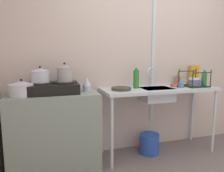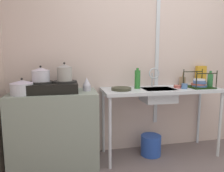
{
  "view_description": "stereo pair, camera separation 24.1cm",
  "coord_description": "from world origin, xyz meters",
  "px_view_note": "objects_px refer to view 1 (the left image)",
  "views": [
    {
      "loc": [
        -1.37,
        -1.23,
        1.33
      ],
      "look_at": [
        -0.6,
        1.2,
        0.95
      ],
      "focal_mm": 33.64,
      "sensor_mm": 36.0,
      "label": 1
    },
    {
      "loc": [
        -1.14,
        -1.29,
        1.33
      ],
      "look_at": [
        -0.6,
        1.2,
        0.95
      ],
      "focal_mm": 33.64,
      "sensor_mm": 36.0,
      "label": 2
    }
  ],
  "objects_px": {
    "pot_beside_stove": "(22,89)",
    "cereal_box": "(194,75)",
    "bucket_on_floor": "(149,144)",
    "pot_on_left_burner": "(40,75)",
    "dish_rack": "(194,83)",
    "percolator": "(87,85)",
    "pot_on_right_burner": "(65,73)",
    "bottle_by_sink": "(136,79)",
    "cup_by_rack": "(181,85)",
    "utensil_jar": "(177,80)",
    "bottle_by_rack": "(204,79)",
    "sink_basin": "(156,94)",
    "stove": "(53,88)",
    "frying_pan": "(121,89)",
    "faucet": "(151,74)",
    "small_bowl_on_drainboard": "(174,86)"
  },
  "relations": [
    {
      "from": "pot_on_left_burner",
      "to": "utensil_jar",
      "type": "xyz_separation_m",
      "value": [
        1.89,
        0.2,
        -0.15
      ]
    },
    {
      "from": "stove",
      "to": "percolator",
      "type": "height_order",
      "value": "percolator"
    },
    {
      "from": "pot_on_right_burner",
      "to": "bucket_on_floor",
      "type": "bearing_deg",
      "value": 0.26
    },
    {
      "from": "percolator",
      "to": "utensil_jar",
      "type": "relative_size",
      "value": 0.82
    },
    {
      "from": "pot_beside_stove",
      "to": "utensil_jar",
      "type": "xyz_separation_m",
      "value": [
        2.08,
        0.29,
        -0.02
      ]
    },
    {
      "from": "stove",
      "to": "bottle_by_rack",
      "type": "xyz_separation_m",
      "value": [
        2.01,
        -0.06,
        0.03
      ]
    },
    {
      "from": "pot_on_right_burner",
      "to": "sink_basin",
      "type": "distance_m",
      "value": 1.21
    },
    {
      "from": "bottle_by_rack",
      "to": "pot_beside_stove",
      "type": "bearing_deg",
      "value": -179.35
    },
    {
      "from": "small_bowl_on_drainboard",
      "to": "pot_beside_stove",
      "type": "bearing_deg",
      "value": -177.62
    },
    {
      "from": "percolator",
      "to": "bottle_by_sink",
      "type": "relative_size",
      "value": 0.61
    },
    {
      "from": "pot_on_right_burner",
      "to": "pot_on_left_burner",
      "type": "bearing_deg",
      "value": 180.0
    },
    {
      "from": "bottle_by_rack",
      "to": "cereal_box",
      "type": "relative_size",
      "value": 0.82
    },
    {
      "from": "bottle_by_rack",
      "to": "cereal_box",
      "type": "height_order",
      "value": "cereal_box"
    },
    {
      "from": "pot_on_left_burner",
      "to": "percolator",
      "type": "relative_size",
      "value": 1.24
    },
    {
      "from": "frying_pan",
      "to": "pot_on_left_burner",
      "type": "bearing_deg",
      "value": 178.32
    },
    {
      "from": "pot_beside_stove",
      "to": "cereal_box",
      "type": "distance_m",
      "value": 2.4
    },
    {
      "from": "frying_pan",
      "to": "sink_basin",
      "type": "bearing_deg",
      "value": 0.82
    },
    {
      "from": "faucet",
      "to": "cereal_box",
      "type": "height_order",
      "value": "cereal_box"
    },
    {
      "from": "pot_on_right_burner",
      "to": "dish_rack",
      "type": "bearing_deg",
      "value": -0.95
    },
    {
      "from": "frying_pan",
      "to": "bucket_on_floor",
      "type": "height_order",
      "value": "frying_pan"
    },
    {
      "from": "dish_rack",
      "to": "bucket_on_floor",
      "type": "bearing_deg",
      "value": 177.02
    },
    {
      "from": "small_bowl_on_drainboard",
      "to": "bottle_by_sink",
      "type": "xyz_separation_m",
      "value": [
        -0.53,
        0.06,
        0.1
      ]
    },
    {
      "from": "small_bowl_on_drainboard",
      "to": "pot_on_left_burner",
      "type": "bearing_deg",
      "value": 179.73
    },
    {
      "from": "pot_on_left_burner",
      "to": "dish_rack",
      "type": "height_order",
      "value": "pot_on_left_burner"
    },
    {
      "from": "small_bowl_on_drainboard",
      "to": "sink_basin",
      "type": "bearing_deg",
      "value": -177.4
    },
    {
      "from": "pot_on_right_burner",
      "to": "cereal_box",
      "type": "relative_size",
      "value": 0.8
    },
    {
      "from": "sink_basin",
      "to": "dish_rack",
      "type": "xyz_separation_m",
      "value": [
        0.57,
        -0.01,
        0.13
      ]
    },
    {
      "from": "bottle_by_sink",
      "to": "bottle_by_rack",
      "type": "distance_m",
      "value": 0.98
    },
    {
      "from": "dish_rack",
      "to": "bottle_by_rack",
      "type": "distance_m",
      "value": 0.15
    },
    {
      "from": "utensil_jar",
      "to": "dish_rack",
      "type": "bearing_deg",
      "value": -64.28
    },
    {
      "from": "pot_on_left_burner",
      "to": "pot_on_right_burner",
      "type": "height_order",
      "value": "pot_on_right_burner"
    },
    {
      "from": "pot_on_right_burner",
      "to": "percolator",
      "type": "relative_size",
      "value": 1.34
    },
    {
      "from": "pot_on_left_burner",
      "to": "pot_beside_stove",
      "type": "relative_size",
      "value": 0.78
    },
    {
      "from": "frying_pan",
      "to": "cereal_box",
      "type": "bearing_deg",
      "value": 11.05
    },
    {
      "from": "dish_rack",
      "to": "cup_by_rack",
      "type": "xyz_separation_m",
      "value": [
        -0.25,
        -0.06,
        -0.02
      ]
    },
    {
      "from": "stove",
      "to": "bottle_by_rack",
      "type": "height_order",
      "value": "bottle_by_rack"
    },
    {
      "from": "faucet",
      "to": "frying_pan",
      "type": "bearing_deg",
      "value": -163.93
    },
    {
      "from": "cup_by_rack",
      "to": "bottle_by_sink",
      "type": "relative_size",
      "value": 0.29
    },
    {
      "from": "frying_pan",
      "to": "percolator",
      "type": "bearing_deg",
      "value": 173.28
    },
    {
      "from": "cup_by_rack",
      "to": "utensil_jar",
      "type": "relative_size",
      "value": 0.38
    },
    {
      "from": "cereal_box",
      "to": "pot_on_left_burner",
      "type": "bearing_deg",
      "value": -172.9
    },
    {
      "from": "pot_beside_stove",
      "to": "dish_rack",
      "type": "relative_size",
      "value": 0.8
    },
    {
      "from": "cereal_box",
      "to": "bucket_on_floor",
      "type": "height_order",
      "value": "cereal_box"
    },
    {
      "from": "pot_on_left_burner",
      "to": "sink_basin",
      "type": "xyz_separation_m",
      "value": [
        1.43,
        -0.02,
        -0.29
      ]
    },
    {
      "from": "dish_rack",
      "to": "pot_on_right_burner",
      "type": "bearing_deg",
      "value": 179.05
    },
    {
      "from": "pot_on_left_burner",
      "to": "cereal_box",
      "type": "height_order",
      "value": "pot_on_left_burner"
    },
    {
      "from": "frying_pan",
      "to": "bottle_by_rack",
      "type": "relative_size",
      "value": 1.11
    },
    {
      "from": "sink_basin",
      "to": "bottle_by_rack",
      "type": "distance_m",
      "value": 0.74
    },
    {
      "from": "percolator",
      "to": "frying_pan",
      "type": "distance_m",
      "value": 0.42
    },
    {
      "from": "stove",
      "to": "sink_basin",
      "type": "xyz_separation_m",
      "value": [
        1.3,
        -0.02,
        -0.15
      ]
    }
  ]
}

